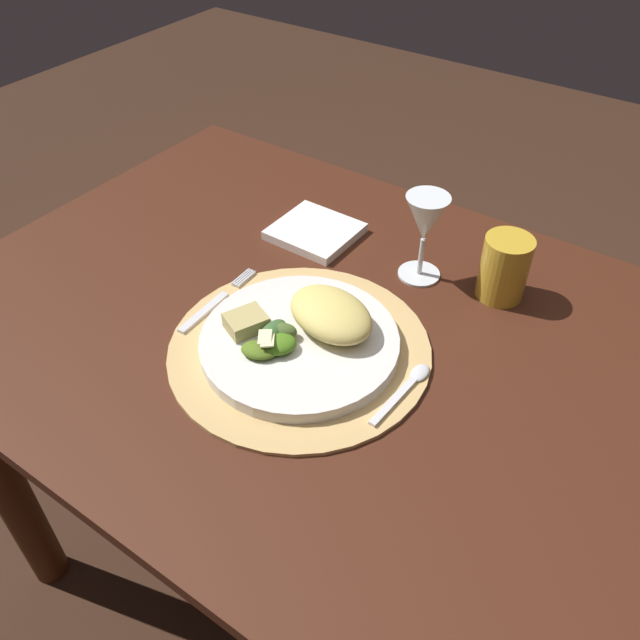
{
  "coord_description": "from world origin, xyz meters",
  "views": [
    {
      "loc": [
        0.37,
        -0.58,
        1.38
      ],
      "look_at": [
        -0.02,
        -0.01,
        0.77
      ],
      "focal_mm": 36.54,
      "sensor_mm": 36.0,
      "label": 1
    }
  ],
  "objects": [
    {
      "name": "ground_plane",
      "position": [
        0.0,
        0.0,
        0.0
      ],
      "size": [
        6.0,
        6.0,
        0.0
      ],
      "primitive_type": "plane",
      "color": "#372116"
    },
    {
      "name": "dining_table",
      "position": [
        0.0,
        0.0,
        0.59
      ],
      "size": [
        1.21,
        0.82,
        0.75
      ],
      "color": "#401D10",
      "rests_on": "ground"
    },
    {
      "name": "placemat",
      "position": [
        -0.02,
        -0.06,
        0.75
      ],
      "size": [
        0.37,
        0.37,
        0.01
      ],
      "primitive_type": "cylinder",
      "color": "tan",
      "rests_on": "dining_table"
    },
    {
      "name": "dinner_plate",
      "position": [
        -0.02,
        -0.06,
        0.76
      ],
      "size": [
        0.28,
        0.28,
        0.02
      ],
      "primitive_type": "cylinder",
      "color": "silver",
      "rests_on": "placemat"
    },
    {
      "name": "pasta_serving",
      "position": [
        -0.0,
        -0.02,
        0.8
      ],
      "size": [
        0.15,
        0.13,
        0.04
      ],
      "primitive_type": "ellipsoid",
      "rotation": [
        0.0,
        0.0,
        2.88
      ],
      "color": "#DEC768",
      "rests_on": "dinner_plate"
    },
    {
      "name": "salad_greens",
      "position": [
        -0.04,
        -0.09,
        0.78
      ],
      "size": [
        0.08,
        0.09,
        0.03
      ],
      "color": "#4F6D1C",
      "rests_on": "dinner_plate"
    },
    {
      "name": "bread_piece",
      "position": [
        -0.09,
        -0.09,
        0.78
      ],
      "size": [
        0.06,
        0.07,
        0.02
      ],
      "primitive_type": "cube",
      "rotation": [
        0.0,
        0.0,
        1.15
      ],
      "color": "tan",
      "rests_on": "dinner_plate"
    },
    {
      "name": "fork",
      "position": [
        -0.18,
        -0.06,
        0.76
      ],
      "size": [
        0.02,
        0.17,
        0.0
      ],
      "color": "silver",
      "rests_on": "placemat"
    },
    {
      "name": "spoon",
      "position": [
        0.14,
        -0.04,
        0.76
      ],
      "size": [
        0.02,
        0.13,
        0.01
      ],
      "color": "silver",
      "rests_on": "placemat"
    },
    {
      "name": "napkin",
      "position": [
        -0.17,
        0.18,
        0.76
      ],
      "size": [
        0.14,
        0.13,
        0.02
      ],
      "primitive_type": "cube",
      "rotation": [
        0.0,
        0.0,
        -0.01
      ],
      "color": "white",
      "rests_on": "dining_table"
    },
    {
      "name": "wine_glass",
      "position": [
        0.03,
        0.18,
        0.85
      ],
      "size": [
        0.07,
        0.07,
        0.14
      ],
      "color": "silver",
      "rests_on": "dining_table"
    },
    {
      "name": "amber_tumbler",
      "position": [
        0.16,
        0.21,
        0.8
      ],
      "size": [
        0.07,
        0.07,
        0.1
      ],
      "primitive_type": "cylinder",
      "color": "gold",
      "rests_on": "dining_table"
    }
  ]
}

